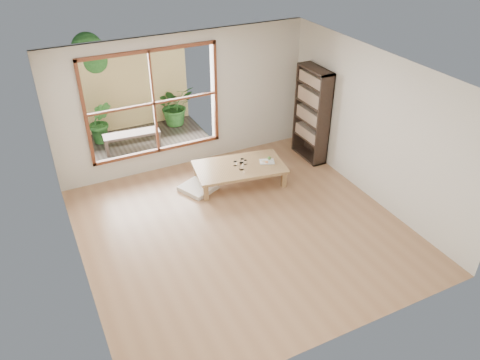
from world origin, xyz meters
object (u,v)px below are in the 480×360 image
at_px(low_table, 239,168).
at_px(food_tray, 267,161).
at_px(garden_bench, 132,136).
at_px(bookshelf, 312,114).

bearing_deg(low_table, food_tray, -0.69).
bearing_deg(garden_bench, low_table, -51.93).
height_order(food_tray, garden_bench, food_tray).
relative_size(bookshelf, garden_bench, 1.59).
xyz_separation_m(low_table, bookshelf, (1.74, 0.28, 0.63)).
xyz_separation_m(bookshelf, food_tray, (-1.20, -0.38, -0.56)).
bearing_deg(bookshelf, food_tray, -162.57).
bearing_deg(garden_bench, food_tray, -44.37).
bearing_deg(food_tray, low_table, -168.26).
bearing_deg(low_table, garden_bench, 132.88).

